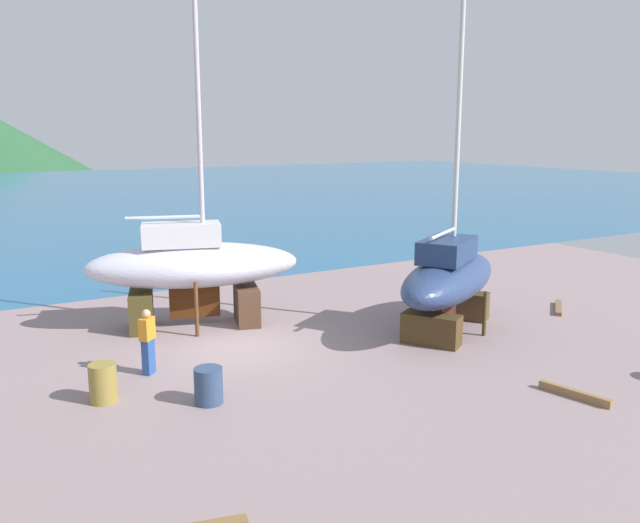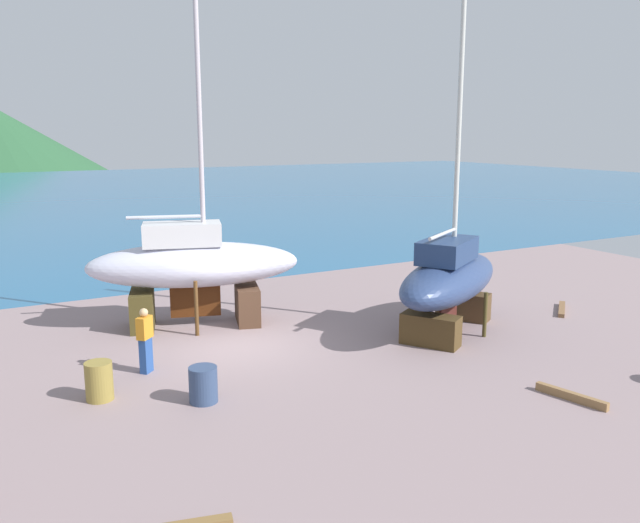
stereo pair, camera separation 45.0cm
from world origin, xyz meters
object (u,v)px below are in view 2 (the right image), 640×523
at_px(sailboat_far_slipway, 193,266).
at_px(barrel_by_slipway, 203,385).
at_px(worker, 145,339).
at_px(barrel_tar_black, 99,381).
at_px(sailboat_small_center, 449,280).

xyz_separation_m(sailboat_far_slipway, barrel_by_slipway, (-1.74, -5.91, -1.51)).
relative_size(worker, barrel_tar_black, 1.88).
relative_size(sailboat_far_slipway, barrel_by_slipway, 11.97).
xyz_separation_m(worker, barrel_by_slipway, (0.68, -2.50, -0.47)).
xyz_separation_m(barrel_by_slipway, barrel_tar_black, (-2.06, 1.28, 0.03)).
distance_m(sailboat_far_slipway, barrel_by_slipway, 6.34).
distance_m(sailboat_small_center, worker, 9.15).
distance_m(sailboat_far_slipway, sailboat_small_center, 7.97).
bearing_deg(barrel_by_slipway, barrel_tar_black, 148.08).
relative_size(sailboat_small_center, barrel_by_slipway, 12.26).
bearing_deg(worker, sailboat_far_slipway, 99.84).
bearing_deg(sailboat_far_slipway, worker, -108.58).
xyz_separation_m(worker, barrel_tar_black, (-1.38, -1.22, -0.43)).
bearing_deg(worker, barrel_tar_black, -93.48).
relative_size(barrel_by_slipway, barrel_tar_black, 0.92).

